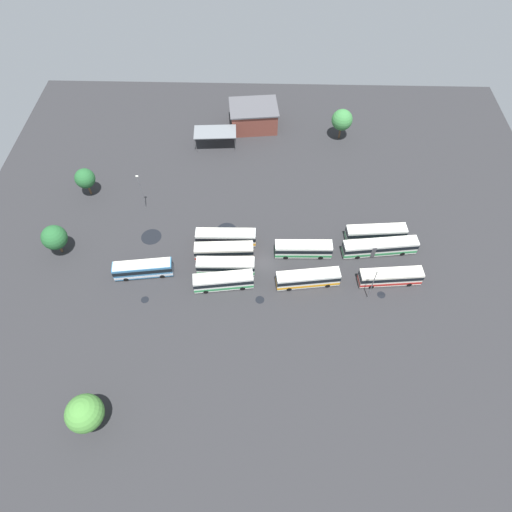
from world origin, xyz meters
TOP-DOWN VIEW (x-y plane):
  - ground_plane at (0.00, 0.00)m, footprint 127.63×127.63m
  - bus_row0_slot1 at (-23.75, -3.49)m, footprint 11.72×4.06m
  - bus_row1_slot0 at (-7.78, -5.93)m, footprint 11.74×4.08m
  - bus_row1_slot1 at (-7.58, -2.32)m, footprint 11.44×2.73m
  - bus_row1_slot2 at (-8.17, 1.41)m, footprint 11.97×3.24m
  - bus_row1_slot3 at (-8.03, 4.97)m, footprint 12.41×2.77m
  - bus_row2_slot0 at (8.50, -4.90)m, footprint 12.51×4.15m
  - bus_row2_slot2 at (7.90, 2.28)m, footprint 11.59×2.81m
  - bus_row3_slot0 at (24.52, -4.08)m, footprint 12.34×3.67m
  - bus_row3_slot2 at (23.44, 3.19)m, footprint 15.39×4.37m
  - bus_row3_slot3 at (23.16, 6.90)m, footprint 12.62×3.57m
  - depot_building at (-3.42, 44.15)m, footprint 13.13×10.58m
  - maintenance_shelter at (-12.66, 36.19)m, footprint 10.60×5.90m
  - lamp_post_far_corner at (-26.73, 14.61)m, footprint 0.56×0.28m
  - lamp_post_mid_lot at (20.00, -7.71)m, footprint 0.56×0.28m
  - tree_north_edge at (-26.95, -32.40)m, footprint 5.88×5.88m
  - tree_northeast at (-41.89, 1.77)m, footprint 5.01×5.01m
  - tree_east_edge at (-40.02, 18.52)m, footprint 4.43×4.43m
  - tree_south_edge at (18.54, 39.96)m, footprint 5.16×5.16m
  - puddle_centre_drain at (-22.73, -9.37)m, footprint 1.53×1.53m
  - puddle_near_shelter at (22.74, -7.09)m, footprint 1.60×1.60m
  - puddle_front_lane at (-8.20, 8.28)m, footprint 4.38×4.38m
  - puddle_back_corner at (-0.70, -8.82)m, footprint 1.73×1.73m
  - puddle_between_rows at (-24.09, 6.14)m, footprint 4.30×4.30m

SIDE VIEW (x-z plane):
  - ground_plane at x=0.00m, z-range 0.00..0.00m
  - puddle_centre_drain at x=-22.73m, z-range 0.00..0.01m
  - puddle_near_shelter at x=22.74m, z-range 0.00..0.01m
  - puddle_front_lane at x=-8.20m, z-range 0.00..0.01m
  - puddle_back_corner at x=-0.70m, z-range 0.00..0.01m
  - puddle_between_rows at x=-24.09m, z-range 0.00..0.01m
  - bus_row1_slot1 at x=-7.58m, z-range 0.10..3.62m
  - bus_row0_slot1 at x=-23.75m, z-range 0.10..3.62m
  - bus_row1_slot0 at x=-7.78m, z-range 0.10..3.62m
  - bus_row2_slot2 at x=7.90m, z-range 0.10..3.62m
  - bus_row1_slot2 at x=-8.17m, z-range 0.10..3.62m
  - bus_row3_slot0 at x=24.52m, z-range 0.10..3.62m
  - bus_row2_slot0 at x=8.50m, z-range 0.10..3.62m
  - bus_row1_slot3 at x=-8.03m, z-range 0.10..3.62m
  - bus_row3_slot3 at x=23.16m, z-range 0.10..3.62m
  - bus_row3_slot2 at x=23.44m, z-range 0.10..3.63m
  - depot_building at x=-3.42m, z-range 0.02..6.01m
  - maintenance_shelter at x=-12.66m, z-range 1.90..6.13m
  - tree_northeast at x=-41.89m, z-range 1.03..8.13m
  - tree_north_edge at x=-26.95m, z-range 0.87..8.52m
  - tree_east_edge at x=-40.02m, z-range 1.24..8.19m
  - lamp_post_mid_lot at x=20.00m, z-range 0.42..9.24m
  - lamp_post_far_corner at x=-26.73m, z-range 0.42..9.88m
  - tree_south_edge at x=18.54m, z-range 1.43..9.47m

